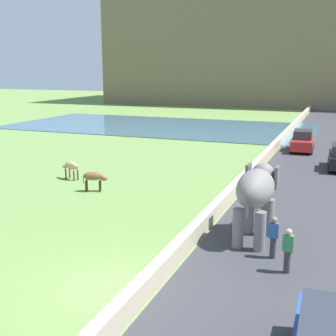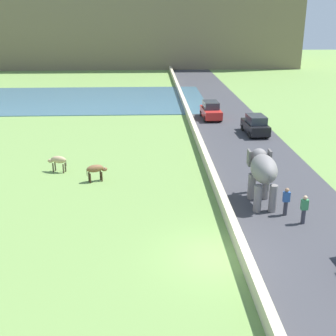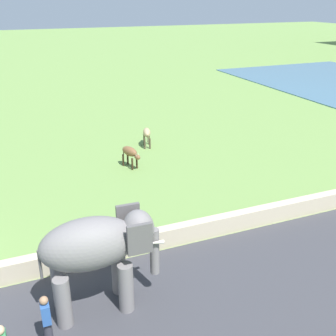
{
  "view_description": "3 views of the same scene",
  "coord_description": "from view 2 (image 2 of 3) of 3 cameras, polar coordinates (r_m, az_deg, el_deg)",
  "views": [
    {
      "loc": [
        6.36,
        -11.39,
        6.81
      ],
      "look_at": [
        -1.82,
        9.38,
        1.79
      ],
      "focal_mm": 47.38,
      "sensor_mm": 36.0,
      "label": 1
    },
    {
      "loc": [
        -2.9,
        -17.24,
        10.51
      ],
      "look_at": [
        -1.84,
        6.84,
        1.85
      ],
      "focal_mm": 46.9,
      "sensor_mm": 36.0,
      "label": 2
    },
    {
      "loc": [
        12.96,
        3.84,
        8.48
      ],
      "look_at": [
        -1.39,
        9.71,
        1.91
      ],
      "focal_mm": 43.49,
      "sensor_mm": 36.0,
      "label": 3
    }
  ],
  "objects": [
    {
      "name": "barrier_wall",
      "position": [
        36.9,
        3.97,
        3.77
      ],
      "size": [
        0.4,
        110.0,
        0.74
      ],
      "primitive_type": "cube",
      "color": "beige",
      "rests_on": "ground"
    },
    {
      "name": "car_black",
      "position": [
        40.06,
        11.29,
        5.5
      ],
      "size": [
        1.92,
        4.06,
        1.8
      ],
      "color": "black",
      "rests_on": "ground"
    },
    {
      "name": "cow_brown",
      "position": [
        28.75,
        -9.37,
        -0.17
      ],
      "size": [
        1.41,
        0.83,
        1.15
      ],
      "color": "brown",
      "rests_on": "ground"
    },
    {
      "name": "person_trailing",
      "position": [
        23.75,
        17.27,
        -5.13
      ],
      "size": [
        0.36,
        0.22,
        1.63
      ],
      "color": "#33333D",
      "rests_on": "ground"
    },
    {
      "name": "ground_plane",
      "position": [
        20.4,
        6.14,
        -11.37
      ],
      "size": [
        220.0,
        220.0,
        0.0
      ],
      "primitive_type": "plane",
      "color": "#6B8E47"
    },
    {
      "name": "cow_tan",
      "position": [
        30.99,
        -14.11,
        0.96
      ],
      "size": [
        1.42,
        0.73,
        1.15
      ],
      "color": "tan",
      "rests_on": "ground"
    },
    {
      "name": "elephant",
      "position": [
        25.19,
        12.19,
        -0.35
      ],
      "size": [
        1.49,
        3.48,
        2.99
      ],
      "color": "slate",
      "rests_on": "ground"
    },
    {
      "name": "car_red",
      "position": [
        45.4,
        5.59,
        7.46
      ],
      "size": [
        1.9,
        4.06,
        1.8
      ],
      "color": "red",
      "rests_on": "ground"
    },
    {
      "name": "road_surface",
      "position": [
        39.48,
        9.14,
        4.13
      ],
      "size": [
        7.0,
        120.0,
        0.06
      ],
      "primitive_type": "cube",
      "color": "#38383D",
      "rests_on": "ground"
    },
    {
      "name": "lake",
      "position": [
        57.0,
        -13.87,
        8.62
      ],
      "size": [
        36.0,
        18.0,
        0.08
      ],
      "primitive_type": "cube",
      "color": "#426B84",
      "rests_on": "ground"
    },
    {
      "name": "person_beside_elephant",
      "position": [
        24.45,
        15.1,
        -4.18
      ],
      "size": [
        0.36,
        0.22,
        1.63
      ],
      "color": "#33333D",
      "rests_on": "ground"
    }
  ]
}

